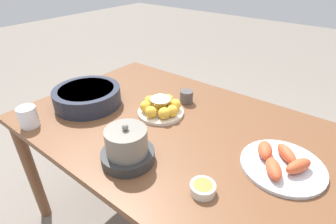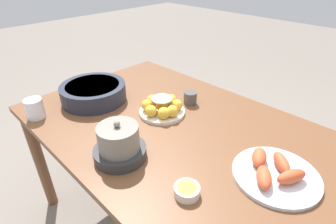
{
  "view_description": "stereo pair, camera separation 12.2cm",
  "coord_description": "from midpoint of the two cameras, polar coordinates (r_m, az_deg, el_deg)",
  "views": [
    {
      "loc": [
        -0.59,
        0.8,
        1.39
      ],
      "look_at": [
        0.06,
        -0.02,
        0.76
      ],
      "focal_mm": 28.0,
      "sensor_mm": 36.0,
      "label": 1
    },
    {
      "loc": [
        -0.68,
        0.72,
        1.39
      ],
      "look_at": [
        0.06,
        -0.02,
        0.76
      ],
      "focal_mm": 28.0,
      "sensor_mm": 36.0,
      "label": 2
    }
  ],
  "objects": [
    {
      "name": "cup_near",
      "position": [
        1.37,
        1.5,
        3.28
      ],
      "size": [
        0.07,
        0.07,
        0.06
      ],
      "color": "#4C4747",
      "rests_on": "dining_table"
    },
    {
      "name": "serving_bowl",
      "position": [
        1.42,
        -19.52,
        3.24
      ],
      "size": [
        0.34,
        0.34,
        0.09
      ],
      "color": "#232838",
      "rests_on": "dining_table"
    },
    {
      "name": "warming_pot",
      "position": [
        0.99,
        -12.4,
        -7.66
      ],
      "size": [
        0.2,
        0.2,
        0.16
      ],
      "color": "#2D2D2D",
      "rests_on": "dining_table"
    },
    {
      "name": "seafood_platter",
      "position": [
        1.03,
        20.4,
        -10.54
      ],
      "size": [
        0.3,
        0.3,
        0.06
      ],
      "color": "silver",
      "rests_on": "dining_table"
    },
    {
      "name": "cup_far",
      "position": [
        1.35,
        -30.48,
        -0.99
      ],
      "size": [
        0.08,
        0.08,
        0.09
      ],
      "color": "white",
      "rests_on": "dining_table"
    },
    {
      "name": "sauce_bowl",
      "position": [
        0.89,
        3.52,
        -16.36
      ],
      "size": [
        0.08,
        0.08,
        0.03
      ],
      "color": "silver",
      "rests_on": "dining_table"
    },
    {
      "name": "cake_plate",
      "position": [
        1.27,
        -4.35,
        0.95
      ],
      "size": [
        0.22,
        0.22,
        0.09
      ],
      "color": "silver",
      "rests_on": "dining_table"
    },
    {
      "name": "dining_table",
      "position": [
        1.24,
        -1.17,
        -6.19
      ],
      "size": [
        1.45,
        0.95,
        0.72
      ],
      "color": "brown",
      "rests_on": "ground_plane"
    }
  ]
}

